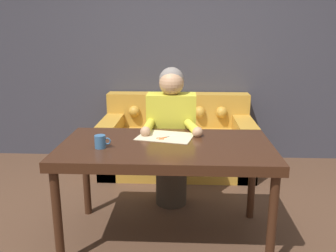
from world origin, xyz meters
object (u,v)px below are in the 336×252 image
object	(u,v)px
dining_table	(166,154)
mug	(100,142)
scissors	(164,138)
person	(171,137)
couch	(177,143)

from	to	relation	value
dining_table	mug	distance (m)	0.47
dining_table	scissors	bearing A→B (deg)	98.13
person	mug	size ratio (longest dim) A/B	10.98
dining_table	scissors	world-z (taller)	scissors
dining_table	person	xyz separation A→B (m)	(0.02, 0.57, -0.04)
dining_table	scissors	distance (m)	0.16
person	dining_table	bearing A→B (deg)	-91.72
couch	person	xyz separation A→B (m)	(-0.04, -0.88, 0.34)
couch	mug	xyz separation A→B (m)	(-0.50, -1.56, 0.50)
scissors	mug	distance (m)	0.49
couch	scissors	size ratio (longest dim) A/B	9.50
mug	dining_table	bearing A→B (deg)	13.63
person	mug	bearing A→B (deg)	-124.26
couch	mug	distance (m)	1.71
dining_table	mug	world-z (taller)	mug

